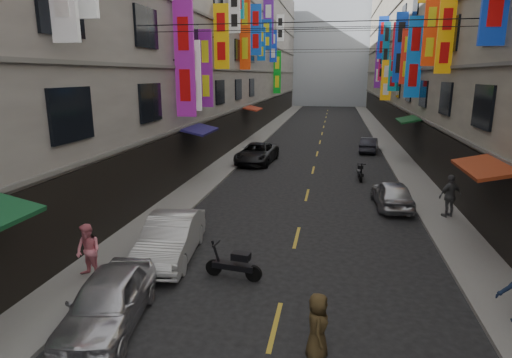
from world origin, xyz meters
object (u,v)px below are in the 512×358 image
at_px(car_left_near, 108,301).
at_px(car_right_far, 369,145).
at_px(car_right_mid, 392,194).
at_px(pedestrian_lfar, 88,251).
at_px(pedestrian_crossing, 317,327).
at_px(pedestrian_rfar, 450,196).
at_px(car_left_far, 257,153).
at_px(car_left_mid, 171,238).
at_px(scooter_far_right, 360,172).
at_px(scooter_crossing, 234,265).

relative_size(car_left_near, car_right_far, 1.11).
xyz_separation_m(car_right_mid, pedestrian_lfar, (-9.78, -9.19, 0.30)).
distance_m(car_right_mid, car_right_far, 14.84).
relative_size(pedestrian_lfar, pedestrian_crossing, 1.08).
bearing_deg(pedestrian_rfar, car_left_far, -72.40).
bearing_deg(car_right_far, car_left_mid, 77.67).
xyz_separation_m(scooter_far_right, car_right_mid, (1.15, -5.33, 0.21)).
relative_size(scooter_far_right, car_left_far, 0.36).
bearing_deg(car_left_near, car_left_far, 81.15).
bearing_deg(car_right_mid, car_left_mid, 38.35).
xyz_separation_m(scooter_crossing, car_right_far, (5.57, 23.11, 0.15)).
distance_m(scooter_crossing, car_left_near, 3.90).
height_order(scooter_crossing, car_right_mid, car_right_mid).
relative_size(car_right_mid, car_right_far, 1.06).
bearing_deg(pedestrian_rfar, pedestrian_lfar, 6.35).
bearing_deg(scooter_far_right, car_left_mid, 59.70).
bearing_deg(car_right_far, scooter_far_right, 90.69).
xyz_separation_m(car_right_mid, car_right_far, (0.00, 14.84, -0.06)).
xyz_separation_m(scooter_crossing, pedestrian_lfar, (-4.22, -0.92, 0.50)).
xyz_separation_m(scooter_far_right, pedestrian_rfar, (3.33, -6.62, 0.60)).
xyz_separation_m(car_left_near, car_left_mid, (0.00, 4.11, 0.05)).
bearing_deg(pedestrian_rfar, car_right_mid, -57.79).
distance_m(car_left_mid, car_right_mid, 10.77).
xyz_separation_m(car_left_far, pedestrian_rfar, (10.18, -10.29, 0.35)).
bearing_deg(pedestrian_crossing, car_left_mid, 45.48).
relative_size(scooter_crossing, car_left_far, 0.36).
distance_m(pedestrian_rfar, pedestrian_crossing, 11.54).
xyz_separation_m(scooter_far_right, car_left_mid, (-6.85, -12.54, 0.28)).
bearing_deg(pedestrian_crossing, car_right_far, -9.67).
bearing_deg(car_right_far, pedestrian_crossing, 91.27).
bearing_deg(scooter_crossing, car_left_far, 16.30).
distance_m(car_left_far, pedestrian_crossing, 21.24).
distance_m(car_right_far, pedestrian_lfar, 25.95).
height_order(scooter_far_right, car_left_near, car_left_near).
bearing_deg(scooter_far_right, scooter_crossing, 70.37).
distance_m(scooter_crossing, car_left_far, 17.45).
bearing_deg(car_left_near, scooter_crossing, 42.49).
distance_m(car_left_near, car_left_mid, 4.11).
relative_size(car_left_far, car_right_far, 1.38).
relative_size(car_left_near, car_left_far, 0.80).
height_order(car_left_far, pedestrian_rfar, pedestrian_rfar).
distance_m(car_left_mid, car_right_far, 23.45).
bearing_deg(car_left_mid, scooter_crossing, -30.22).
bearing_deg(scooter_far_right, car_right_mid, 100.57).
xyz_separation_m(car_right_far, pedestrian_rfar, (2.18, -16.13, 0.44)).
relative_size(car_left_mid, car_left_far, 0.88).
distance_m(car_left_far, car_right_mid, 12.04).
bearing_deg(car_left_near, pedestrian_rfar, 35.71).
height_order(car_right_far, pedestrian_crossing, pedestrian_crossing).
relative_size(scooter_crossing, car_right_far, 0.50).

